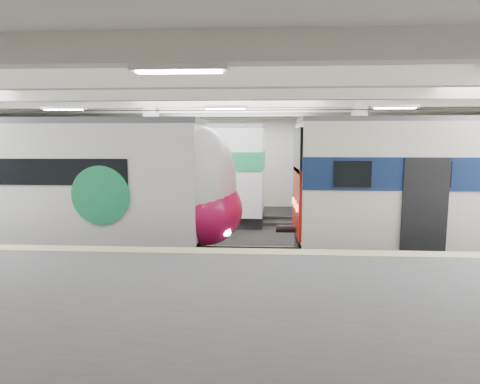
{
  "coord_description": "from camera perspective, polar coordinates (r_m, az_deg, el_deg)",
  "views": [
    {
      "loc": [
        1.37,
        -12.65,
        3.79
      ],
      "look_at": [
        0.59,
        1.0,
        2.0
      ],
      "focal_mm": 30.0,
      "sensor_mm": 36.0,
      "label": 1
    }
  ],
  "objects": [
    {
      "name": "far_train",
      "position": [
        19.48,
        -17.54,
        2.73
      ],
      "size": [
        14.04,
        3.42,
        4.45
      ],
      "rotation": [
        0.0,
        0.0,
        -0.04
      ],
      "color": "white",
      "rests_on": "ground"
    },
    {
      "name": "station_hall",
      "position": [
        11.01,
        -3.87,
        4.6
      ],
      "size": [
        36.0,
        24.0,
        5.75
      ],
      "color": "black",
      "rests_on": "ground"
    },
    {
      "name": "modern_emu",
      "position": [
        14.53,
        -25.4,
        0.41
      ],
      "size": [
        13.8,
        2.85,
        4.45
      ],
      "color": "white",
      "rests_on": "ground"
    }
  ]
}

